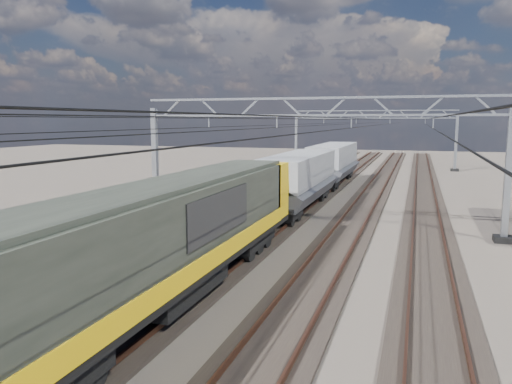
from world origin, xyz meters
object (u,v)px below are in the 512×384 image
(catenary_gantry_mid, at_px, (313,158))
(hopper_wagon_mid, at_px, (333,161))
(locomotive, at_px, (169,235))
(catenary_gantry_far, at_px, (372,137))
(hopper_wagon_lead, at_px, (298,177))

(catenary_gantry_mid, xyz_separation_m, hopper_wagon_mid, (-2.00, 19.36, -1.67))
(locomotive, bearing_deg, catenary_gantry_mid, 80.93)
(catenary_gantry_far, height_order, locomotive, catenary_gantry_far)
(catenary_gantry_mid, height_order, hopper_wagon_lead, catenary_gantry_mid)
(catenary_gantry_far, distance_m, hopper_wagon_mid, 16.84)
(catenary_gantry_far, bearing_deg, catenary_gantry_mid, -90.00)
(catenary_gantry_mid, relative_size, catenary_gantry_far, 1.00)
(locomotive, distance_m, hopper_wagon_mid, 31.90)
(catenary_gantry_far, relative_size, hopper_wagon_mid, 1.53)
(catenary_gantry_far, relative_size, locomotive, 0.94)
(catenary_gantry_mid, bearing_deg, catenary_gantry_far, 90.00)
(locomotive, xyz_separation_m, hopper_wagon_mid, (-0.00, 31.90, -0.09))
(catenary_gantry_far, height_order, hopper_wagon_mid, catenary_gantry_far)
(catenary_gantry_mid, distance_m, hopper_wagon_mid, 19.54)
(catenary_gantry_mid, xyz_separation_m, hopper_wagon_lead, (-2.00, 5.16, -1.67))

